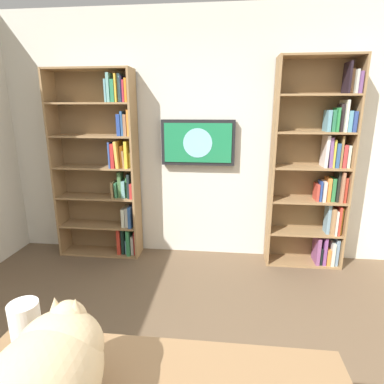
{
  "coord_description": "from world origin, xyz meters",
  "views": [
    {
      "loc": [
        -0.29,
        1.28,
        1.68
      ],
      "look_at": [
        -0.04,
        -1.0,
        1.06
      ],
      "focal_mm": 29.29,
      "sensor_mm": 36.0,
      "label": 1
    }
  ],
  "objects": [
    {
      "name": "bookshelf_right",
      "position": [
        1.05,
        -2.06,
        1.03
      ],
      "size": [
        0.93,
        0.28,
        2.08
      ],
      "color": "#937047",
      "rests_on": "ground"
    },
    {
      "name": "cat",
      "position": [
        0.22,
        0.59,
        0.92
      ],
      "size": [
        0.32,
        0.64,
        0.33
      ],
      "color": "#D1B284",
      "rests_on": "desk"
    },
    {
      "name": "paper_towel_roll",
      "position": [
        0.44,
        0.35,
        0.87
      ],
      "size": [
        0.11,
        0.11,
        0.23
      ],
      "primitive_type": "cylinder",
      "color": "white",
      "rests_on": "desk"
    },
    {
      "name": "wall_mounted_tv",
      "position": [
        0.02,
        -2.15,
        1.32
      ],
      "size": [
        0.8,
        0.07,
        0.49
      ],
      "color": "black"
    },
    {
      "name": "bookshelf_left",
      "position": [
        -1.26,
        -2.06,
        1.04
      ],
      "size": [
        0.8,
        0.28,
        2.17
      ],
      "color": "#937047",
      "rests_on": "ground"
    },
    {
      "name": "wall_back",
      "position": [
        0.0,
        -2.23,
        1.35
      ],
      "size": [
        4.52,
        0.06,
        2.7
      ],
      "primitive_type": "cube",
      "color": "silver",
      "rests_on": "ground"
    }
  ]
}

